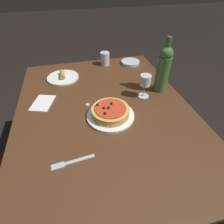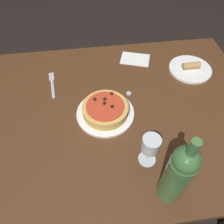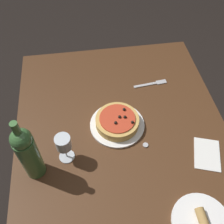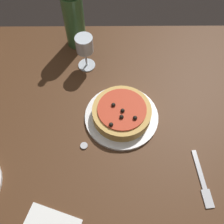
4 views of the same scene
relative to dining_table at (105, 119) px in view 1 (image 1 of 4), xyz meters
The scene contains 12 objects.
ground_plane 0.65m from the dining_table, ahead, with size 14.00×14.00×0.00m, color black.
dining_table is the anchor object (origin of this frame).
dinner_plate 0.12m from the dining_table, 13.70° to the left, with size 0.25×0.25×0.01m.
pizza 0.14m from the dining_table, 13.56° to the left, with size 0.20×0.20×0.06m.
wine_glass 0.32m from the dining_table, 102.21° to the left, with size 0.07×0.07×0.14m.
wine_bottle 0.46m from the dining_table, 104.67° to the left, with size 0.08×0.08×0.33m.
water_cup 0.57m from the dining_table, 167.45° to the left, with size 0.07×0.07×0.10m.
side_bowl 0.61m from the dining_table, 147.66° to the left, with size 0.15×0.15×0.02m.
fork 0.39m from the dining_table, 33.61° to the right, with size 0.04×0.18×0.00m.
side_plate 0.46m from the dining_table, 151.61° to the right, with size 0.22×0.22×0.05m.
paper_napkin 0.38m from the dining_table, 111.10° to the right, with size 0.18×0.15×0.00m.
bottle_cap 0.14m from the dining_table, 119.16° to the right, with size 0.02×0.02×0.01m.
Camera 1 is at (0.75, -0.14, 1.36)m, focal length 28.00 mm.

